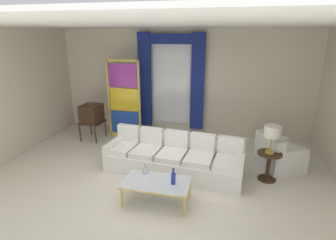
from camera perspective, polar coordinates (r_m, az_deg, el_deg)
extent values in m
plane|color=silver|center=(5.59, -3.07, -13.05)|extent=(16.00, 16.00, 0.00)
cube|color=beige|center=(7.89, 3.04, 7.86)|extent=(8.00, 0.12, 3.00)
cube|color=beige|center=(7.37, -30.38, 4.70)|extent=(0.12, 7.00, 3.00)
cube|color=white|center=(5.57, -1.17, 19.42)|extent=(8.00, 7.60, 0.04)
cube|color=white|center=(7.87, 0.75, 8.21)|extent=(1.10, 0.02, 2.50)
cylinder|color=gold|center=(7.68, 0.65, 17.80)|extent=(2.00, 0.04, 0.04)
cube|color=navy|center=(7.97, -4.88, 8.28)|extent=(0.36, 0.12, 2.70)
cube|color=navy|center=(7.64, 6.28, 7.82)|extent=(0.36, 0.12, 2.70)
cube|color=navy|center=(7.66, 0.61, 16.75)|extent=(1.80, 0.10, 0.28)
cube|color=white|center=(5.87, 1.06, -9.28)|extent=(2.97, 1.16, 0.38)
cube|color=white|center=(6.10, 2.13, -6.10)|extent=(2.91, 0.47, 0.78)
cube|color=white|center=(5.62, 14.62, -10.20)|extent=(0.28, 0.87, 0.56)
cube|color=white|center=(6.33, -10.82, -6.60)|extent=(0.28, 0.87, 0.56)
cube|color=white|center=(5.51, 12.61, -8.74)|extent=(0.60, 0.78, 0.12)
cube|color=white|center=(5.71, 13.13, -5.37)|extent=(0.52, 0.19, 0.40)
cube|color=white|center=(5.59, 6.65, -8.03)|extent=(0.60, 0.78, 0.12)
cube|color=white|center=(5.78, 7.41, -4.74)|extent=(0.52, 0.19, 0.40)
cube|color=white|center=(5.72, 0.92, -7.27)|extent=(0.60, 0.78, 0.12)
cube|color=white|center=(5.91, 1.88, -4.09)|extent=(0.52, 0.19, 0.40)
cube|color=white|center=(5.90, -4.48, -6.48)|extent=(0.60, 0.78, 0.12)
cube|color=white|center=(6.09, -3.36, -3.43)|extent=(0.52, 0.19, 0.40)
cube|color=white|center=(6.14, -9.50, -5.70)|extent=(0.60, 0.78, 0.12)
cube|color=white|center=(6.32, -8.25, -2.79)|extent=(0.52, 0.19, 0.40)
cube|color=silver|center=(4.83, -2.40, -12.92)|extent=(1.17, 0.64, 0.02)
cube|color=gold|center=(5.09, -1.47, -11.43)|extent=(1.17, 0.04, 0.03)
cube|color=gold|center=(4.59, -3.44, -14.98)|extent=(1.17, 0.04, 0.03)
cube|color=gold|center=(5.00, -8.76, -12.21)|extent=(0.04, 0.64, 0.03)
cube|color=gold|center=(4.73, 4.37, -13.90)|extent=(0.04, 0.64, 0.03)
cylinder|color=gold|center=(5.31, -7.32, -12.57)|extent=(0.04, 0.04, 0.38)
cylinder|color=gold|center=(5.07, 4.61, -14.07)|extent=(0.04, 0.04, 0.38)
cylinder|color=gold|center=(4.87, -9.69, -15.76)|extent=(0.04, 0.04, 0.38)
cylinder|color=gold|center=(4.61, 3.47, -17.68)|extent=(0.04, 0.04, 0.38)
cylinder|color=silver|center=(5.06, -4.84, -10.46)|extent=(0.11, 0.11, 0.13)
cylinder|color=silver|center=(5.02, -4.87, -9.58)|extent=(0.04, 0.04, 0.05)
sphere|color=silver|center=(5.00, -4.88, -9.11)|extent=(0.05, 0.05, 0.05)
cylinder|color=navy|center=(4.70, 1.12, -12.25)|extent=(0.08, 0.08, 0.20)
cylinder|color=navy|center=(4.64, 1.13, -10.89)|extent=(0.04, 0.04, 0.06)
sphere|color=navy|center=(4.62, 1.13, -10.34)|extent=(0.05, 0.05, 0.05)
cube|color=#382314|center=(7.84, -15.64, -0.40)|extent=(0.62, 0.54, 0.03)
cylinder|color=#382314|center=(7.82, -18.04, -2.61)|extent=(0.04, 0.04, 0.50)
cylinder|color=#382314|center=(8.26, -15.94, -1.32)|extent=(0.04, 0.04, 0.50)
cylinder|color=#382314|center=(7.58, -15.00, -3.00)|extent=(0.04, 0.04, 0.50)
cylinder|color=#382314|center=(8.03, -13.01, -1.65)|extent=(0.04, 0.04, 0.50)
cube|color=#382314|center=(7.77, -15.80, 1.38)|extent=(0.50, 0.58, 0.48)
cube|color=black|center=(7.88, -17.27, 1.64)|extent=(0.03, 0.39, 0.30)
cylinder|color=gold|center=(7.87, -17.46, 0.17)|extent=(0.01, 0.04, 0.04)
cylinder|color=gold|center=(8.00, -16.85, 0.51)|extent=(0.01, 0.04, 0.04)
cylinder|color=silver|center=(7.66, -16.06, 4.39)|extent=(0.01, 0.13, 0.34)
cylinder|color=silver|center=(7.66, -16.06, 4.39)|extent=(0.01, 0.13, 0.34)
cube|color=white|center=(6.52, 22.55, -7.75)|extent=(1.08, 1.08, 0.40)
cube|color=white|center=(6.42, 22.81, -5.73)|extent=(0.93, 0.93, 0.10)
cube|color=white|center=(6.26, 20.41, -6.56)|extent=(0.56, 0.80, 0.80)
cube|color=white|center=(6.72, 21.01, -5.98)|extent=(0.73, 0.51, 0.58)
cube|color=white|center=(6.26, 24.40, -8.16)|extent=(0.73, 0.51, 0.58)
cube|color=gold|center=(7.83, -12.30, 4.40)|extent=(0.05, 0.05, 2.20)
cube|color=gold|center=(7.49, -6.06, 4.11)|extent=(0.05, 0.05, 2.20)
cube|color=gold|center=(7.48, -9.66, 12.26)|extent=(0.90, 0.05, 0.06)
cube|color=gold|center=(7.96, -8.88, -3.10)|extent=(0.90, 0.05, 0.10)
cube|color=#1E47B7|center=(7.83, -9.01, -0.48)|extent=(0.82, 0.02, 0.64)
cube|color=yellow|center=(7.65, -9.25, 4.27)|extent=(0.82, 0.02, 0.64)
cube|color=purple|center=(7.53, -9.50, 9.20)|extent=(0.82, 0.02, 0.64)
cylinder|color=beige|center=(7.63, -6.98, -4.13)|extent=(0.16, 0.16, 0.06)
ellipsoid|color=#2260A1|center=(7.58, -7.01, -3.36)|extent=(0.18, 0.32, 0.20)
sphere|color=#2260A1|center=(7.67, -6.68, -2.23)|extent=(0.09, 0.09, 0.09)
cone|color=gold|center=(7.72, -6.53, -2.08)|extent=(0.02, 0.04, 0.02)
cone|color=#2D804C|center=(7.39, -7.52, -3.13)|extent=(0.44, 0.40, 0.50)
cylinder|color=#382314|center=(5.79, 20.65, -6.65)|extent=(0.48, 0.48, 0.03)
cylinder|color=#382314|center=(5.91, 20.34, -9.21)|extent=(0.08, 0.08, 0.55)
cylinder|color=#382314|center=(6.03, 20.05, -11.54)|extent=(0.36, 0.36, 0.03)
cylinder|color=#B29338|center=(5.78, 20.68, -6.33)|extent=(0.18, 0.18, 0.04)
cylinder|color=#B29338|center=(5.70, 20.90, -4.49)|extent=(0.03, 0.03, 0.36)
cylinder|color=silver|center=(5.62, 21.17, -2.22)|extent=(0.32, 0.32, 0.22)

